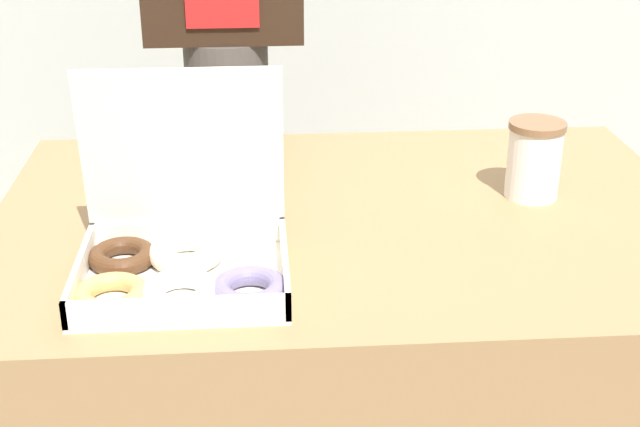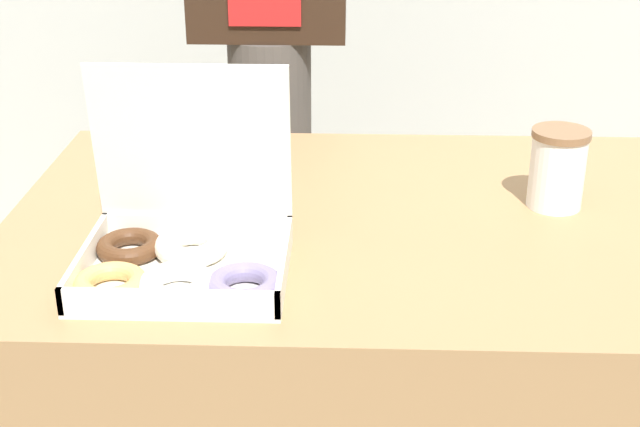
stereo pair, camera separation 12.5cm
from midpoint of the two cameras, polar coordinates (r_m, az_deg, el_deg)
name	(u,v)px [view 1 (the left image)]	position (r m, az deg, el deg)	size (l,w,h in m)	color
table	(346,396)	(1.68, -0.48, -11.67)	(1.19, 0.82, 0.75)	#99754C
donut_box	(178,255)	(1.29, -11.83, -2.71)	(0.33, 0.27, 0.29)	white
coffee_cup	(534,159)	(1.56, 11.34, 3.38)	(0.10, 0.10, 0.14)	white
person_customer	(224,29)	(2.12, -7.86, 11.62)	(0.36, 0.20, 1.64)	#4C4742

